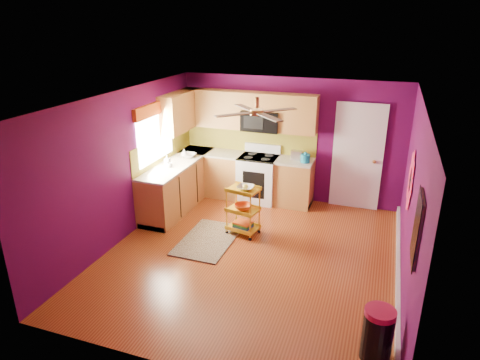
% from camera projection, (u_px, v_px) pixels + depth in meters
% --- Properties ---
extents(ground, '(5.00, 5.00, 0.00)m').
position_uv_depth(ground, '(251.00, 255.00, 6.86)').
color(ground, maroon).
rests_on(ground, ground).
extents(room_envelope, '(4.54, 5.04, 2.52)m').
position_uv_depth(room_envelope, '(254.00, 159.00, 6.27)').
color(room_envelope, '#4F0942').
rests_on(room_envelope, ground).
extents(lower_cabinets, '(2.81, 2.31, 0.94)m').
position_uv_depth(lower_cabinets, '(216.00, 181.00, 8.72)').
color(lower_cabinets, '#986129').
rests_on(lower_cabinets, ground).
extents(electric_range, '(0.76, 0.66, 1.13)m').
position_uv_depth(electric_range, '(258.00, 178.00, 8.77)').
color(electric_range, white).
rests_on(electric_range, ground).
extents(upper_cabinetry, '(2.80, 2.30, 1.26)m').
position_uv_depth(upper_cabinetry, '(226.00, 112.00, 8.51)').
color(upper_cabinetry, '#986129').
rests_on(upper_cabinetry, ground).
extents(left_window, '(0.08, 1.35, 1.08)m').
position_uv_depth(left_window, '(155.00, 124.00, 7.84)').
color(left_window, white).
rests_on(left_window, ground).
extents(panel_door, '(0.95, 0.11, 2.15)m').
position_uv_depth(panel_door, '(357.00, 158.00, 8.25)').
color(panel_door, white).
rests_on(panel_door, ground).
extents(right_wall_art, '(0.04, 2.74, 1.04)m').
position_uv_depth(right_wall_art, '(413.00, 199.00, 5.36)').
color(right_wall_art, black).
rests_on(right_wall_art, ground).
extents(ceiling_fan, '(1.01, 1.01, 0.26)m').
position_uv_depth(ceiling_fan, '(257.00, 112.00, 6.21)').
color(ceiling_fan, '#BF8C3F').
rests_on(ceiling_fan, ground).
extents(shag_rug, '(0.84, 1.37, 0.02)m').
position_uv_depth(shag_rug, '(208.00, 240.00, 7.31)').
color(shag_rug, black).
rests_on(shag_rug, ground).
extents(rolling_cart, '(0.59, 0.48, 0.95)m').
position_uv_depth(rolling_cart, '(243.00, 208.00, 7.37)').
color(rolling_cart, gold).
rests_on(rolling_cart, ground).
extents(trash_can, '(0.37, 0.39, 0.65)m').
position_uv_depth(trash_can, '(377.00, 335.00, 4.69)').
color(trash_can, black).
rests_on(trash_can, ground).
extents(teal_kettle, '(0.18, 0.18, 0.21)m').
position_uv_depth(teal_kettle, '(305.00, 158.00, 8.25)').
color(teal_kettle, teal).
rests_on(teal_kettle, lower_cabinets).
extents(toaster, '(0.22, 0.15, 0.18)m').
position_uv_depth(toaster, '(297.00, 155.00, 8.41)').
color(toaster, beige).
rests_on(toaster, lower_cabinets).
extents(soap_bottle_a, '(0.09, 0.10, 0.21)m').
position_uv_depth(soap_bottle_a, '(167.00, 160.00, 8.06)').
color(soap_bottle_a, '#EA3F72').
rests_on(soap_bottle_a, lower_cabinets).
extents(soap_bottle_b, '(0.13, 0.13, 0.16)m').
position_uv_depth(soap_bottle_b, '(184.00, 153.00, 8.55)').
color(soap_bottle_b, white).
rests_on(soap_bottle_b, lower_cabinets).
extents(counter_dish, '(0.29, 0.29, 0.07)m').
position_uv_depth(counter_dish, '(189.00, 155.00, 8.58)').
color(counter_dish, white).
rests_on(counter_dish, lower_cabinets).
extents(counter_cup, '(0.11, 0.11, 0.09)m').
position_uv_depth(counter_cup, '(170.00, 165.00, 7.99)').
color(counter_cup, white).
rests_on(counter_cup, lower_cabinets).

